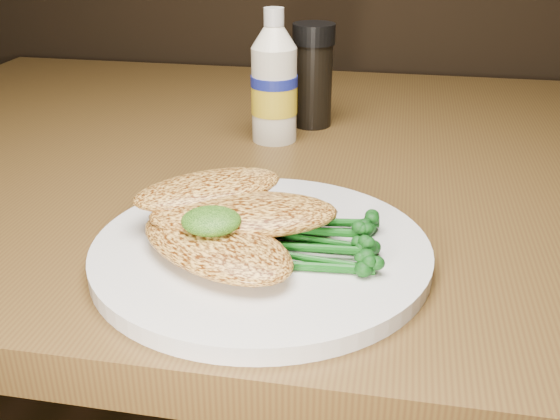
% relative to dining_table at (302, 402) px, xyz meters
% --- Properties ---
extents(dining_table, '(1.20, 0.80, 0.75)m').
position_rel_dining_table_xyz_m(dining_table, '(0.00, 0.00, 0.00)').
color(dining_table, '#493016').
rests_on(dining_table, floor).
extents(plate, '(0.27, 0.27, 0.01)m').
position_rel_dining_table_xyz_m(plate, '(0.00, -0.25, 0.38)').
color(plate, silver).
rests_on(plate, dining_table).
extents(chicken_front, '(0.17, 0.15, 0.02)m').
position_rel_dining_table_xyz_m(chicken_front, '(-0.03, -0.28, 0.40)').
color(chicken_front, '#EFB14C').
rests_on(chicken_front, plate).
extents(chicken_mid, '(0.17, 0.11, 0.02)m').
position_rel_dining_table_xyz_m(chicken_mid, '(-0.01, -0.25, 0.41)').
color(chicken_mid, '#EFB14C').
rests_on(chicken_mid, plate).
extents(chicken_back, '(0.14, 0.13, 0.02)m').
position_rel_dining_table_xyz_m(chicken_back, '(-0.05, -0.22, 0.42)').
color(chicken_back, '#EFB14C').
rests_on(chicken_back, plate).
extents(pesto_front, '(0.05, 0.04, 0.02)m').
position_rel_dining_table_xyz_m(pesto_front, '(-0.03, -0.28, 0.42)').
color(pesto_front, black).
rests_on(pesto_front, chicken_front).
extents(broccolini_bundle, '(0.14, 0.12, 0.02)m').
position_rel_dining_table_xyz_m(broccolini_bundle, '(0.04, -0.25, 0.40)').
color(broccolini_bundle, '#114E13').
rests_on(broccolini_bundle, plate).
extents(mayo_bottle, '(0.06, 0.06, 0.15)m').
position_rel_dining_table_xyz_m(mayo_bottle, '(-0.04, 0.03, 0.45)').
color(mayo_bottle, white).
rests_on(mayo_bottle, dining_table).
extents(pepper_grinder, '(0.06, 0.06, 0.13)m').
position_rel_dining_table_xyz_m(pepper_grinder, '(-0.01, 0.10, 0.44)').
color(pepper_grinder, black).
rests_on(pepper_grinder, dining_table).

